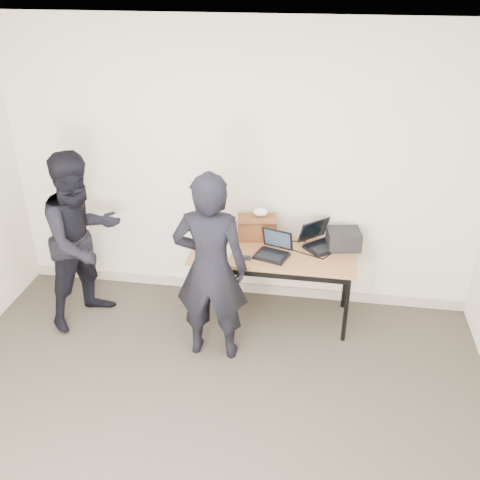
% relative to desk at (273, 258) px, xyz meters
% --- Properties ---
extents(room, '(4.60, 4.60, 2.80)m').
position_rel_desk_xyz_m(room, '(-0.37, -1.85, 0.69)').
color(room, '#3D372E').
rests_on(room, ground).
extents(desk, '(1.51, 0.66, 0.72)m').
position_rel_desk_xyz_m(desk, '(0.00, 0.00, 0.00)').
color(desk, '#8F5E36').
rests_on(desk, ground).
extents(laptop_beige, '(0.29, 0.28, 0.22)m').
position_rel_desk_xyz_m(laptop_beige, '(-0.51, -0.03, 0.10)').
color(laptop_beige, beige).
rests_on(laptop_beige, desk).
extents(laptop_center, '(0.36, 0.35, 0.22)m').
position_rel_desk_xyz_m(laptop_center, '(0.01, -0.05, 0.11)').
color(laptop_center, black).
rests_on(laptop_center, desk).
extents(laptop_right, '(0.44, 0.44, 0.24)m').
position_rel_desk_xyz_m(laptop_right, '(0.42, 0.18, 0.11)').
color(laptop_right, black).
rests_on(laptop_right, desk).
extents(leather_satchel, '(0.38, 0.23, 0.25)m').
position_rel_desk_xyz_m(leather_satchel, '(-0.18, 0.23, 0.19)').
color(leather_satchel, brown).
rests_on(leather_satchel, desk).
extents(tissue, '(0.13, 0.10, 0.08)m').
position_rel_desk_xyz_m(tissue, '(-0.15, 0.23, 0.34)').
color(tissue, white).
rests_on(tissue, leather_satchel).
extents(equipment_box, '(0.33, 0.30, 0.17)m').
position_rel_desk_xyz_m(equipment_box, '(0.63, 0.19, 0.14)').
color(equipment_box, black).
rests_on(equipment_box, desk).
extents(power_brick, '(0.07, 0.05, 0.03)m').
position_rel_desk_xyz_m(power_brick, '(-0.22, -0.17, 0.07)').
color(power_brick, black).
rests_on(power_brick, desk).
extents(cables, '(1.15, 0.44, 0.01)m').
position_rel_desk_xyz_m(cables, '(0.10, 0.02, 0.06)').
color(cables, silver).
rests_on(cables, desk).
extents(person_typist, '(0.62, 0.41, 1.70)m').
position_rel_desk_xyz_m(person_typist, '(-0.46, -0.59, 0.19)').
color(person_typist, black).
rests_on(person_typist, ground).
extents(person_observer, '(0.96, 1.02, 1.67)m').
position_rel_desk_xyz_m(person_observer, '(-1.72, -0.25, 0.17)').
color(person_observer, black).
rests_on(person_observer, ground).
extents(baseboard, '(4.50, 0.03, 0.10)m').
position_rel_desk_xyz_m(baseboard, '(-0.37, 0.39, -0.61)').
color(baseboard, '#A59B89').
rests_on(baseboard, ground).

